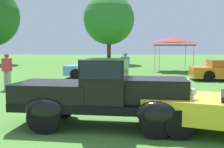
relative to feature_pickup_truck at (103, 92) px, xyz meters
name	(u,v)px	position (x,y,z in m)	size (l,w,h in m)	color
ground_plane	(78,124)	(-0.66, 0.20, -0.87)	(120.00, 120.00, 0.00)	#42752D
feature_pickup_truck	(103,92)	(0.00, 0.00, 0.00)	(4.49, 2.16, 1.70)	black
show_car_skyblue	(96,69)	(-1.12, 10.40, -0.27)	(4.00, 2.02, 1.22)	#669EDB
spectator_near_truck	(7,70)	(-4.81, 5.69, 0.05)	(0.45, 0.34, 1.69)	#9E998E
spectator_between_cars	(125,67)	(0.71, 7.90, 0.05)	(0.47, 0.41, 1.69)	#283351
canopy_tent_left_field	(173,41)	(4.71, 15.40, 1.56)	(2.89, 2.89, 2.71)	#B7B7BC
treeline_mid_left	(109,19)	(-0.85, 24.15, 4.17)	(5.72, 5.72, 7.91)	#47331E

